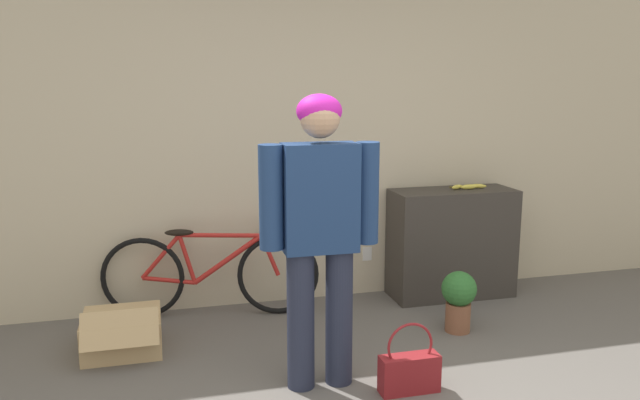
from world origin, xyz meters
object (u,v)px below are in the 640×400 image
Objects in this scene: handbag at (409,371)px; cardboard_box at (122,333)px; person at (320,222)px; banana at (468,187)px; bicycle at (211,273)px; potted_plant at (459,297)px.

cardboard_box is (-1.67, 1.03, -0.00)m from handbag.
cardboard_box is (-1.18, 0.80, -0.88)m from person.
person is at bearing -141.75° from banana.
potted_plant is (1.72, -0.77, -0.09)m from bicycle.
bicycle is (-0.54, 1.30, -0.66)m from person.
banana is at bearing 60.02° from potted_plant.
banana is (1.62, 1.27, -0.07)m from person.
bicycle is 4.99× the size of banana.
handbag is 0.95× the size of potted_plant.
banana reaches higher than bicycle.
potted_plant is at bearing -6.47° from cardboard_box.
potted_plant is (2.37, -0.27, 0.13)m from cardboard_box.
banana is at bearing 53.07° from handbag.
person is 1.67m from cardboard_box.
handbag is 1.96m from cardboard_box.
bicycle is 1.89m from potted_plant.
cardboard_box is (-2.80, -0.48, -0.81)m from banana.
handbag is at bearing -31.58° from cardboard_box.
handbag reaches higher than cardboard_box.
bicycle is 3.02× the size of cardboard_box.
handbag is (-1.13, -1.50, -0.80)m from banana.
person reaches higher than potted_plant.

